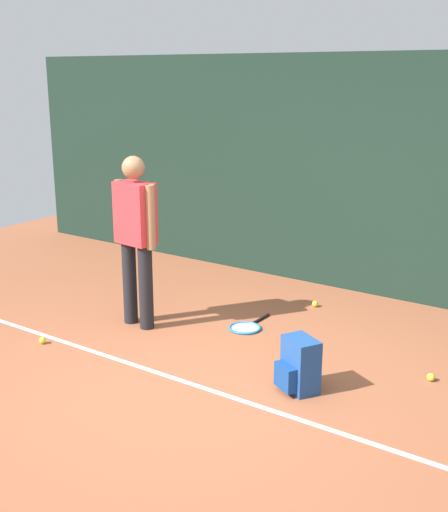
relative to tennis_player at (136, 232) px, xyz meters
The scene contains 9 objects.
ground_plane 1.75m from the tennis_player, 29.65° to the right, with size 12.00×12.00×0.00m, color #9E5638.
back_fence 2.63m from the tennis_player, 60.85° to the left, with size 10.00×0.10×2.67m, color #192D23.
court_line 1.76m from the tennis_player, 30.09° to the right, with size 9.00×0.05×0.00m, color white.
tennis_player is the anchor object (origin of this frame).
tennis_racket 1.45m from the tennis_player, 29.95° to the left, with size 0.32×0.61×0.03m.
backpack 2.16m from the tennis_player, ahead, with size 0.36×0.37×0.44m.
tennis_ball_near_player 3.00m from the tennis_player, ahead, with size 0.07×0.07×0.07m, color #CCE033.
tennis_ball_by_fence 1.35m from the tennis_player, 115.59° to the right, with size 0.07×0.07×0.07m, color #CCE033.
tennis_ball_mid_court 2.13m from the tennis_player, 50.75° to the left, with size 0.07×0.07×0.07m, color #CCE033.
Camera 1 is at (2.98, -3.88, 2.47)m, focal length 46.19 mm.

